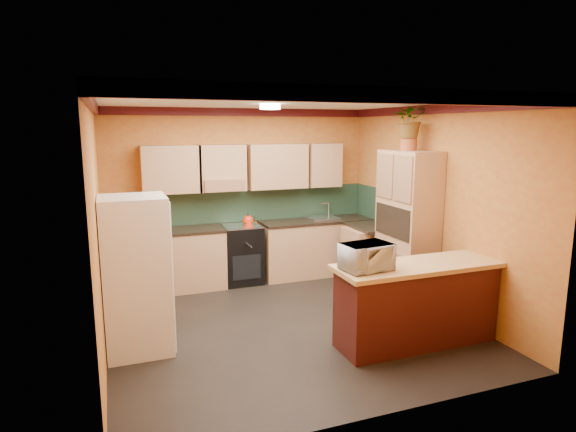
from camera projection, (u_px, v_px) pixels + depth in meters
The scene contains 15 objects.
room_shell at pixel (280, 154), 5.87m from camera, with size 4.24×4.24×2.72m.
base_cabinets_back at pixel (279, 251), 7.74m from camera, with size 3.65×0.60×0.88m, color tan.
countertop_back at pixel (279, 223), 7.66m from camera, with size 3.65×0.62×0.04m, color black.
stove at pixel (242, 254), 7.53m from camera, with size 0.58×0.58×0.91m, color black.
kettle at pixel (248, 220), 7.42m from camera, with size 0.17×0.17×0.18m, color red, non-canonical shape.
sink at pixel (323, 218), 7.92m from camera, with size 0.48×0.40×0.03m, color silver.
base_cabinets_right at pixel (372, 256), 7.48m from camera, with size 0.60×0.80×0.88m, color tan.
countertop_right at pixel (373, 227), 7.40m from camera, with size 0.62×0.80×0.04m, color black.
fridge at pixel (136, 275), 5.14m from camera, with size 0.68×0.66×1.70m, color white.
pantry at pixel (407, 227), 6.62m from camera, with size 0.48×0.90×2.10m, color tan.
fern_pot at pixel (409, 144), 6.46m from camera, with size 0.22×0.22×0.16m, color #AB4E29.
fern at pixel (410, 119), 6.40m from camera, with size 0.46×0.40×0.52m, color tan.
breakfast_bar at pixel (416, 306), 5.37m from camera, with size 1.80×0.55×0.88m, color #441210.
bar_top at pixel (418, 266), 5.29m from camera, with size 1.90×0.65×0.05m, color tan.
microwave at pixel (366, 257), 5.03m from camera, with size 0.51×0.35×0.28m, color white.
Camera 1 is at (-1.95, -5.29, 2.40)m, focal length 30.00 mm.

